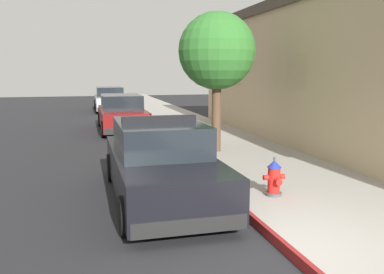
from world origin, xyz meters
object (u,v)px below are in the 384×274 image
at_px(fire_hydrant, 274,178).
at_px(parked_car_silver_ahead, 122,114).
at_px(parked_car_dark_far, 110,100).
at_px(street_tree, 217,52).
at_px(police_cruiser, 160,163).

bearing_deg(fire_hydrant, parked_car_silver_ahead, 100.15).
bearing_deg(parked_car_silver_ahead, parked_car_dark_far, 89.71).
distance_m(parked_car_dark_far, street_tree, 16.05).
distance_m(parked_car_silver_ahead, parked_car_dark_far, 9.42).
bearing_deg(parked_car_silver_ahead, street_tree, -70.11).
xyz_separation_m(fire_hydrant, street_tree, (0.32, 4.63, 2.62)).
bearing_deg(street_tree, fire_hydrant, -93.94).
height_order(fire_hydrant, street_tree, street_tree).
bearing_deg(street_tree, police_cruiser, -122.58).
height_order(parked_car_silver_ahead, parked_car_dark_far, same).
distance_m(parked_car_silver_ahead, street_tree, 7.10).
bearing_deg(police_cruiser, fire_hydrant, -22.56).
relative_size(parked_car_silver_ahead, street_tree, 1.17).
xyz_separation_m(police_cruiser, parked_car_dark_far, (0.18, 19.48, -0.00)).
distance_m(police_cruiser, parked_car_dark_far, 19.48).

